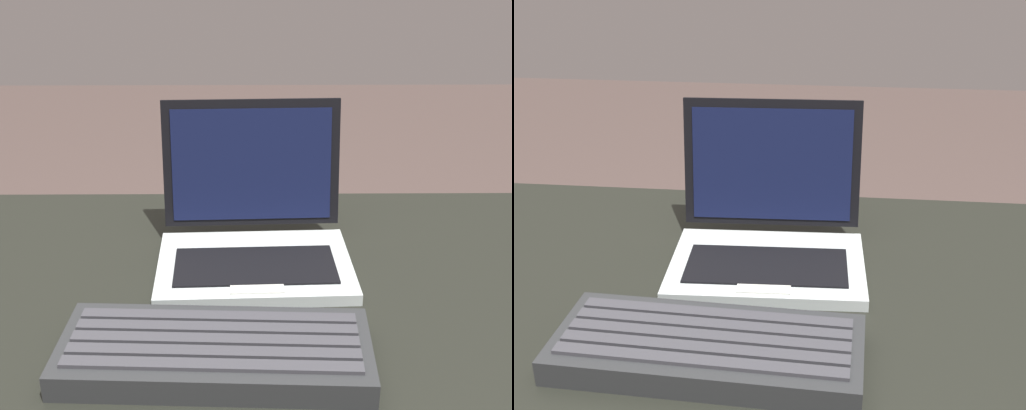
{
  "view_description": "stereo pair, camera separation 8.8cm",
  "coord_description": "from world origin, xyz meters",
  "views": [
    {
      "loc": [
        0.07,
        -0.72,
        1.21
      ],
      "look_at": [
        0.08,
        0.08,
        0.85
      ],
      "focal_mm": 47.36,
      "sensor_mm": 36.0,
      "label": 1
    },
    {
      "loc": [
        0.16,
        -0.71,
        1.21
      ],
      "look_at": [
        0.08,
        0.08,
        0.85
      ],
      "focal_mm": 47.36,
      "sensor_mm": 36.0,
      "label": 2
    }
  ],
  "objects": [
    {
      "name": "desk",
      "position": [
        0.0,
        0.0,
        0.64
      ],
      "size": [
        1.75,
        0.65,
        0.76
      ],
      "color": "black",
      "rests_on": "ground"
    },
    {
      "name": "external_keyboard",
      "position": [
        0.04,
        -0.13,
        0.77
      ],
      "size": [
        0.34,
        0.15,
        0.03
      ],
      "color": "#292B2C",
      "rests_on": "desk"
    },
    {
      "name": "laptop_front",
      "position": [
        0.08,
        0.1,
        0.8
      ],
      "size": [
        0.26,
        0.22,
        0.21
      ],
      "color": "#B4BEBD",
      "rests_on": "desk"
    }
  ]
}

